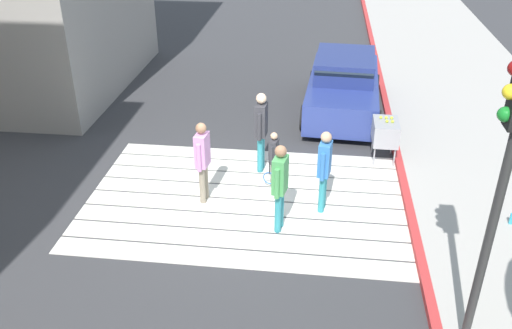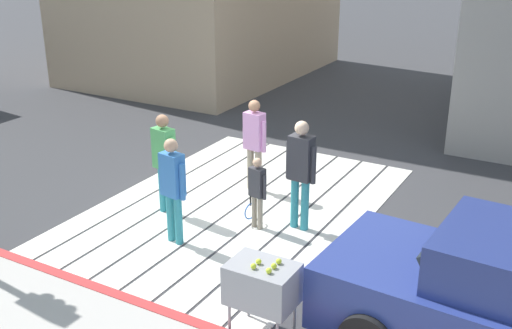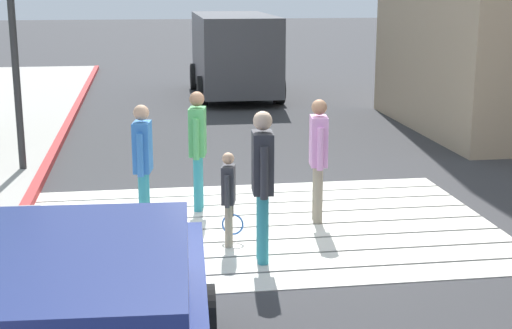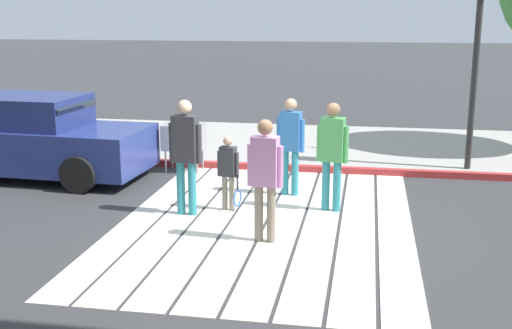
# 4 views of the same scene
# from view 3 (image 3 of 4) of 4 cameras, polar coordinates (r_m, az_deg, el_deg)

# --- Properties ---
(ground_plane) EXTENTS (120.00, 120.00, 0.00)m
(ground_plane) POSITION_cam_3_polar(r_m,az_deg,el_deg) (10.28, 0.25, -4.78)
(ground_plane) COLOR #38383A
(crosswalk_stripes) EXTENTS (6.40, 4.35, 0.01)m
(crosswalk_stripes) POSITION_cam_3_polar(r_m,az_deg,el_deg) (10.28, 0.25, -4.75)
(crosswalk_stripes) COLOR silver
(crosswalk_stripes) RESTS_ON ground
(curb_painted) EXTENTS (0.16, 40.00, 0.13)m
(curb_painted) POSITION_cam_3_polar(r_m,az_deg,el_deg) (10.31, -17.98, -5.05)
(curb_painted) COLOR #BC3333
(curb_painted) RESTS_ON ground
(van_down_street) EXTENTS (2.39, 5.22, 2.35)m
(van_down_street) POSITION_cam_3_polar(r_m,az_deg,el_deg) (22.02, -1.68, 8.49)
(van_down_street) COLOR #4C4C51
(van_down_street) RESTS_ON ground
(tennis_ball_cart) EXTENTS (0.56, 0.80, 1.02)m
(tennis_ball_cart) POSITION_cam_3_polar(r_m,az_deg,el_deg) (8.06, -18.20, -5.52)
(tennis_ball_cart) COLOR #99999E
(tennis_ball_cart) RESTS_ON ground
(pedestrian_adult_lead) EXTENTS (0.27, 0.49, 1.70)m
(pedestrian_adult_lead) POSITION_cam_3_polar(r_m,az_deg,el_deg) (10.07, -8.56, 0.51)
(pedestrian_adult_lead) COLOR teal
(pedestrian_adult_lead) RESTS_ON ground
(pedestrian_adult_trailing) EXTENTS (0.28, 0.50, 1.75)m
(pedestrian_adult_trailing) POSITION_cam_3_polar(r_m,az_deg,el_deg) (10.83, -4.44, 1.71)
(pedestrian_adult_trailing) COLOR teal
(pedestrian_adult_trailing) RESTS_ON ground
(pedestrian_adult_side) EXTENTS (0.26, 0.50, 1.72)m
(pedestrian_adult_side) POSITION_cam_3_polar(r_m,az_deg,el_deg) (10.28, 4.74, 0.97)
(pedestrian_adult_side) COLOR gray
(pedestrian_adult_side) RESTS_ON ground
(pedestrian_teen_behind) EXTENTS (0.26, 0.53, 1.82)m
(pedestrian_teen_behind) POSITION_cam_3_polar(r_m,az_deg,el_deg) (8.74, 0.50, -0.86)
(pedestrian_teen_behind) COLOR teal
(pedestrian_teen_behind) RESTS_ON ground
(pedestrian_child_with_racket) EXTENTS (0.31, 0.39, 1.22)m
(pedestrian_child_with_racket) POSITION_cam_3_polar(r_m,az_deg,el_deg) (9.37, -2.08, -2.29)
(pedestrian_child_with_racket) COLOR gray
(pedestrian_child_with_racket) RESTS_ON ground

